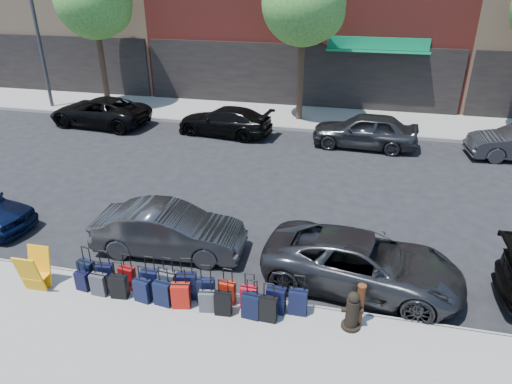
% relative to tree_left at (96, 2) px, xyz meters
% --- Properties ---
extents(ground, '(120.00, 120.00, 0.00)m').
position_rel_tree_left_xyz_m(ground, '(9.86, -9.50, -5.41)').
color(ground, black).
rests_on(ground, ground).
extents(sidewalk_near, '(60.00, 4.00, 0.15)m').
position_rel_tree_left_xyz_m(sidewalk_near, '(9.86, -16.00, -5.34)').
color(sidewalk_near, gray).
rests_on(sidewalk_near, ground).
extents(sidewalk_far, '(60.00, 4.00, 0.15)m').
position_rel_tree_left_xyz_m(sidewalk_far, '(9.86, 0.50, -5.34)').
color(sidewalk_far, gray).
rests_on(sidewalk_far, ground).
extents(curb_near, '(60.00, 0.08, 0.15)m').
position_rel_tree_left_xyz_m(curb_near, '(9.86, -13.98, -5.34)').
color(curb_near, gray).
rests_on(curb_near, ground).
extents(curb_far, '(60.00, 0.08, 0.15)m').
position_rel_tree_left_xyz_m(curb_far, '(9.86, -1.52, -5.34)').
color(curb_far, gray).
rests_on(curb_far, ground).
extents(tree_left, '(3.80, 3.80, 7.27)m').
position_rel_tree_left_xyz_m(tree_left, '(0.00, 0.00, 0.00)').
color(tree_left, black).
rests_on(tree_left, sidewalk_far).
extents(tree_center, '(3.80, 3.80, 7.27)m').
position_rel_tree_left_xyz_m(tree_center, '(10.50, 0.00, 0.00)').
color(tree_center, black).
rests_on(tree_center, sidewalk_far).
extents(streetlight, '(2.59, 0.18, 8.00)m').
position_rel_tree_left_xyz_m(streetlight, '(-2.94, -0.70, -0.75)').
color(streetlight, '#333338').
rests_on(streetlight, sidewalk_far).
extents(suitcase_front_0, '(0.43, 0.29, 0.95)m').
position_rel_tree_left_xyz_m(suitcase_front_0, '(7.32, -14.31, -4.96)').
color(suitcase_front_0, black).
rests_on(suitcase_front_0, sidewalk_near).
extents(suitcase_front_1, '(0.41, 0.25, 0.93)m').
position_rel_tree_left_xyz_m(suitcase_front_1, '(7.81, -14.33, -4.97)').
color(suitcase_front_1, black).
rests_on(suitcase_front_1, sidewalk_near).
extents(suitcase_front_2, '(0.39, 0.25, 0.88)m').
position_rel_tree_left_xyz_m(suitcase_front_2, '(8.34, -14.27, -4.99)').
color(suitcase_front_2, maroon).
rests_on(suitcase_front_2, sidewalk_near).
extents(suitcase_front_3, '(0.38, 0.21, 0.92)m').
position_rel_tree_left_xyz_m(suitcase_front_3, '(8.93, -14.30, -4.97)').
color(suitcase_front_3, black).
rests_on(suitcase_front_3, sidewalk_near).
extents(suitcase_front_4, '(0.42, 0.26, 0.98)m').
position_rel_tree_left_xyz_m(suitcase_front_4, '(9.38, -14.32, -4.96)').
color(suitcase_front_4, '#39393E').
rests_on(suitcase_front_4, sidewalk_near).
extents(suitcase_front_5, '(0.47, 0.32, 1.03)m').
position_rel_tree_left_xyz_m(suitcase_front_5, '(9.85, -14.32, -4.94)').
color(suitcase_front_5, black).
rests_on(suitcase_front_5, sidewalk_near).
extents(suitcase_front_6, '(0.41, 0.27, 0.93)m').
position_rel_tree_left_xyz_m(suitcase_front_6, '(10.30, -14.33, -4.97)').
color(suitcase_front_6, black).
rests_on(suitcase_front_6, sidewalk_near).
extents(suitcase_front_7, '(0.38, 0.23, 0.88)m').
position_rel_tree_left_xyz_m(suitcase_front_7, '(10.78, -14.27, -4.99)').
color(suitcase_front_7, '#AC1C0B').
rests_on(suitcase_front_7, sidewalk_near).
extents(suitcase_front_8, '(0.37, 0.21, 0.88)m').
position_rel_tree_left_xyz_m(suitcase_front_8, '(11.29, -14.34, -4.99)').
color(suitcase_front_8, '#B00B19').
rests_on(suitcase_front_8, sidewalk_near).
extents(suitcase_front_9, '(0.42, 0.25, 0.98)m').
position_rel_tree_left_xyz_m(suitcase_front_9, '(11.90, -14.33, -4.96)').
color(suitcase_front_9, black).
rests_on(suitcase_front_9, sidewalk_near).
extents(suitcase_front_10, '(0.40, 0.22, 0.96)m').
position_rel_tree_left_xyz_m(suitcase_front_10, '(12.37, -14.28, -4.96)').
color(suitcase_front_10, black).
rests_on(suitcase_front_10, sidewalk_near).
extents(suitcase_back_0, '(0.34, 0.22, 0.77)m').
position_rel_tree_left_xyz_m(suitcase_back_0, '(7.37, -14.59, -5.02)').
color(suitcase_back_0, black).
rests_on(suitcase_back_0, sidewalk_near).
extents(suitcase_back_1, '(0.37, 0.23, 0.87)m').
position_rel_tree_left_xyz_m(suitcase_back_1, '(7.83, -14.65, -4.99)').
color(suitcase_back_1, '#35353A').
rests_on(suitcase_back_1, sidewalk_near).
extents(suitcase_back_2, '(0.40, 0.26, 0.91)m').
position_rel_tree_left_xyz_m(suitcase_back_2, '(8.33, -14.64, -4.98)').
color(suitcase_back_2, black).
rests_on(suitcase_back_2, sidewalk_near).
extents(suitcase_back_3, '(0.40, 0.28, 0.89)m').
position_rel_tree_left_xyz_m(suitcase_back_3, '(8.91, -14.64, -4.98)').
color(suitcase_back_3, black).
rests_on(suitcase_back_3, sidewalk_near).
extents(suitcase_back_4, '(0.42, 0.28, 0.94)m').
position_rel_tree_left_xyz_m(suitcase_back_4, '(9.41, -14.65, -4.97)').
color(suitcase_back_4, black).
rests_on(suitcase_back_4, sidewalk_near).
extents(suitcase_back_5, '(0.44, 0.30, 0.95)m').
position_rel_tree_left_xyz_m(suitcase_back_5, '(9.82, -14.64, -4.96)').
color(suitcase_back_5, '#B0140B').
rests_on(suitcase_back_5, sidewalk_near).
extents(suitcase_back_6, '(0.36, 0.25, 0.80)m').
position_rel_tree_left_xyz_m(suitcase_back_6, '(10.42, -14.64, -5.01)').
color(suitcase_back_6, '#424147').
rests_on(suitcase_back_6, sidewalk_near).
extents(suitcase_back_7, '(0.38, 0.24, 0.87)m').
position_rel_tree_left_xyz_m(suitcase_back_7, '(10.80, -14.66, -4.99)').
color(suitcase_back_7, black).
rests_on(suitcase_back_7, sidewalk_near).
extents(suitcase_back_8, '(0.41, 0.27, 0.93)m').
position_rel_tree_left_xyz_m(suitcase_back_8, '(11.41, -14.62, -4.97)').
color(suitcase_back_8, black).
rests_on(suitcase_back_8, sidewalk_near).
extents(suitcase_back_9, '(0.39, 0.24, 0.91)m').
position_rel_tree_left_xyz_m(suitcase_back_9, '(11.78, -14.63, -4.98)').
color(suitcase_back_9, black).
rests_on(suitcase_back_9, sidewalk_near).
extents(fire_hydrant, '(0.46, 0.40, 0.89)m').
position_rel_tree_left_xyz_m(fire_hydrant, '(13.52, -14.46, -4.85)').
color(fire_hydrant, black).
rests_on(fire_hydrant, sidewalk_near).
extents(bollard, '(0.18, 0.18, 0.99)m').
position_rel_tree_left_xyz_m(bollard, '(13.66, -14.31, -4.75)').
color(bollard, '#38190C').
rests_on(bollard, sidewalk_near).
extents(display_rack, '(0.57, 0.62, 1.00)m').
position_rel_tree_left_xyz_m(display_rack, '(6.30, -14.78, -4.77)').
color(display_rack, '#F7A40D').
rests_on(display_rack, sidewalk_near).
extents(car_near_1, '(4.08, 1.60, 1.32)m').
position_rel_tree_left_xyz_m(car_near_1, '(8.64, -12.42, -4.75)').
color(car_near_1, '#363639').
rests_on(car_near_1, ground).
extents(car_near_2, '(4.91, 2.73, 1.30)m').
position_rel_tree_left_xyz_m(car_near_2, '(13.68, -12.77, -4.76)').
color(car_near_2, '#323234').
rests_on(car_near_2, ground).
extents(car_far_0, '(5.07, 2.67, 1.36)m').
position_rel_tree_left_xyz_m(car_far_0, '(0.99, -2.76, -4.73)').
color(car_far_0, black).
rests_on(car_far_0, ground).
extents(car_far_1, '(4.59, 2.35, 1.28)m').
position_rel_tree_left_xyz_m(car_far_1, '(7.31, -2.75, -4.77)').
color(car_far_1, black).
rests_on(car_far_1, ground).
extents(car_far_2, '(4.45, 1.97, 1.49)m').
position_rel_tree_left_xyz_m(car_far_2, '(13.59, -2.99, -4.67)').
color(car_far_2, '#2E2E30').
rests_on(car_far_2, ground).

